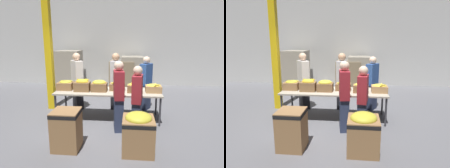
# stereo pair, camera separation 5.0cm
# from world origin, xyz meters

# --- Properties ---
(ground_plane) EXTENTS (30.00, 30.00, 0.00)m
(ground_plane) POSITION_xyz_m (0.00, 0.00, 0.00)
(ground_plane) COLOR slate
(wall_back) EXTENTS (16.00, 0.08, 4.00)m
(wall_back) POSITION_xyz_m (0.00, 4.17, 2.00)
(wall_back) COLOR silver
(wall_back) RESTS_ON ground_plane
(sorting_table) EXTENTS (2.71, 0.90, 0.76)m
(sorting_table) POSITION_xyz_m (0.00, 0.00, 0.72)
(sorting_table) COLOR #B2A893
(sorting_table) RESTS_ON ground_plane
(banana_box_0) EXTENTS (0.40, 0.34, 0.27)m
(banana_box_0) POSITION_xyz_m (-1.15, 0.02, 0.89)
(banana_box_0) COLOR olive
(banana_box_0) RESTS_ON sorting_table
(banana_box_1) EXTENTS (0.40, 0.27, 0.32)m
(banana_box_1) POSITION_xyz_m (-0.67, -0.09, 0.92)
(banana_box_1) COLOR olive
(banana_box_1) RESTS_ON sorting_table
(banana_box_2) EXTENTS (0.40, 0.32, 0.29)m
(banana_box_2) POSITION_xyz_m (-0.23, -0.05, 0.91)
(banana_box_2) COLOR olive
(banana_box_2) RESTS_ON sorting_table
(banana_box_3) EXTENTS (0.40, 0.30, 0.25)m
(banana_box_3) POSITION_xyz_m (0.23, 0.08, 0.88)
(banana_box_3) COLOR olive
(banana_box_3) RESTS_ON sorting_table
(banana_box_4) EXTENTS (0.38, 0.29, 0.26)m
(banana_box_4) POSITION_xyz_m (0.68, -0.08, 0.88)
(banana_box_4) COLOR olive
(banana_box_4) RESTS_ON sorting_table
(banana_box_5) EXTENTS (0.40, 0.34, 0.24)m
(banana_box_5) POSITION_xyz_m (1.16, -0.03, 0.87)
(banana_box_5) COLOR tan
(banana_box_5) RESTS_ON sorting_table
(volunteer_0) EXTENTS (0.30, 0.49, 1.69)m
(volunteer_0) POSITION_xyz_m (0.12, 0.84, 0.84)
(volunteer_0) COLOR black
(volunteer_0) RESTS_ON ground_plane
(volunteer_1) EXTENTS (0.28, 0.46, 1.62)m
(volunteer_1) POSITION_xyz_m (0.31, -0.68, 0.80)
(volunteer_1) COLOR #2D3856
(volunteer_1) RESTS_ON ground_plane
(volunteer_2) EXTENTS (0.40, 0.48, 1.60)m
(volunteer_2) POSITION_xyz_m (1.02, 0.83, 0.79)
(volunteer_2) COLOR #2D3856
(volunteer_2) RESTS_ON ground_plane
(volunteer_3) EXTENTS (0.26, 0.43, 1.53)m
(volunteer_3) POSITION_xyz_m (0.72, -0.78, 0.76)
(volunteer_3) COLOR #2D3856
(volunteer_3) RESTS_ON ground_plane
(volunteer_4) EXTENTS (0.45, 0.50, 1.69)m
(volunteer_4) POSITION_xyz_m (-1.02, 0.71, 0.84)
(volunteer_4) COLOR black
(volunteer_4) RESTS_ON ground_plane
(donation_bin_0) EXTENTS (0.51, 0.51, 0.77)m
(donation_bin_0) POSITION_xyz_m (-0.63, -1.58, 0.41)
(donation_bin_0) COLOR olive
(donation_bin_0) RESTS_ON ground_plane
(donation_bin_1) EXTENTS (0.58, 0.58, 0.78)m
(donation_bin_1) POSITION_xyz_m (0.73, -1.58, 0.41)
(donation_bin_1) COLOR olive
(donation_bin_1) RESTS_ON ground_plane
(support_pillar) EXTENTS (0.19, 0.19, 4.00)m
(support_pillar) POSITION_xyz_m (-1.82, 0.65, 2.00)
(support_pillar) COLOR yellow
(support_pillar) RESTS_ON ground_plane
(pallet_stack_0) EXTENTS (0.98, 0.98, 1.37)m
(pallet_stack_0) POSITION_xyz_m (0.64, 3.47, 0.68)
(pallet_stack_0) COLOR olive
(pallet_stack_0) RESTS_ON ground_plane
(pallet_stack_1) EXTENTS (1.08, 1.08, 1.61)m
(pallet_stack_1) POSITION_xyz_m (-2.09, 3.33, 0.79)
(pallet_stack_1) COLOR olive
(pallet_stack_1) RESTS_ON ground_plane
(pallet_stack_2) EXTENTS (1.13, 1.13, 1.18)m
(pallet_stack_2) POSITION_xyz_m (0.19, 3.48, 0.58)
(pallet_stack_2) COLOR olive
(pallet_stack_2) RESTS_ON ground_plane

